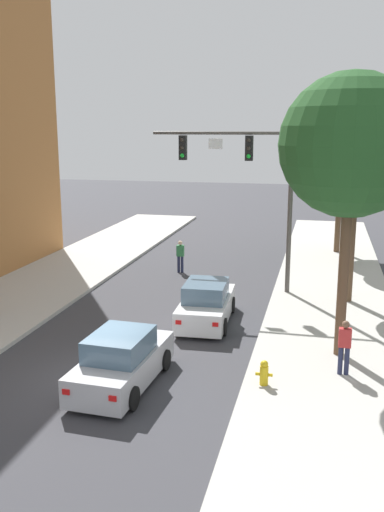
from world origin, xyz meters
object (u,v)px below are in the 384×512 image
at_px(car_following_silver, 122,362).
at_px(pedestrian_crossing_road, 180,255).
at_px(fire_hydrant, 264,373).
at_px(street_tree_third, 350,162).
at_px(car_lead_white, 206,304).
at_px(street_tree_nearest, 351,146).
at_px(street_tree_second, 355,182).
at_px(pedestrian_sidewalk_right_walker, 345,345).
at_px(traffic_signal_mast, 251,172).
at_px(street_tree_farthest, 342,157).

relative_size(car_following_silver, pedestrian_crossing_road, 2.64).
bearing_deg(fire_hydrant, pedestrian_crossing_road, 114.20).
bearing_deg(street_tree_third, fire_hydrant, -99.26).
distance_m(car_lead_white, street_tree_nearest, 8.00).
bearing_deg(pedestrian_crossing_road, street_tree_second, -23.77).
bearing_deg(pedestrian_crossing_road, street_tree_nearest, -51.36).
bearing_deg(street_tree_second, car_following_silver, -124.83).
bearing_deg(pedestrian_sidewalk_right_walker, street_tree_third, 88.37).
bearing_deg(pedestrian_crossing_road, pedestrian_sidewalk_right_walker, -55.17).
bearing_deg(street_tree_third, car_following_silver, -111.59).
bearing_deg(street_tree_third, pedestrian_crossing_road, -155.76).
distance_m(car_following_silver, street_tree_third, 18.43).
xyz_separation_m(traffic_signal_mast, fire_hydrant, (1.69, -9.48, -4.81)).
relative_size(fire_hydrant, street_tree_nearest, 0.08).
distance_m(pedestrian_sidewalk_right_walker, street_tree_second, 8.52).
relative_size(street_tree_nearest, street_tree_farthest, 1.18).
height_order(car_following_silver, street_tree_third, street_tree_third).
distance_m(traffic_signal_mast, street_tree_third, 7.74).
distance_m(car_lead_white, street_tree_second, 7.70).
relative_size(traffic_signal_mast, street_tree_third, 1.07).
bearing_deg(pedestrian_sidewalk_right_walker, traffic_signal_mast, 115.08).
height_order(street_tree_nearest, street_tree_farthest, street_tree_nearest).
height_order(street_tree_nearest, street_tree_third, street_tree_nearest).
distance_m(pedestrian_sidewalk_right_walker, street_tree_farthest, 17.82).
relative_size(car_lead_white, street_tree_farthest, 0.58).
bearing_deg(car_following_silver, traffic_signal_mast, 77.37).
relative_size(street_tree_second, street_tree_third, 0.91).
height_order(pedestrian_crossing_road, street_tree_farthest, street_tree_farthest).
height_order(pedestrian_sidewalk_right_walker, street_tree_nearest, street_tree_nearest).
distance_m(pedestrian_sidewalk_right_walker, fire_hydrant, 2.55).
distance_m(street_tree_third, street_tree_farthest, 2.57).
bearing_deg(fire_hydrant, car_following_silver, -170.85).
bearing_deg(pedestrian_crossing_road, car_lead_white, -68.49).
xyz_separation_m(car_following_silver, fire_hydrant, (3.96, 0.64, -0.22)).
xyz_separation_m(pedestrian_sidewalk_right_walker, street_tree_nearest, (-0.09, 1.55, 5.59)).
xyz_separation_m(pedestrian_crossing_road, street_tree_second, (8.07, -3.55, 4.16)).
bearing_deg(car_lead_white, traffic_signal_mast, 76.68).
height_order(car_lead_white, car_following_silver, same).
bearing_deg(street_tree_farthest, traffic_signal_mast, -113.61).
bearing_deg(pedestrian_crossing_road, fire_hydrant, -65.80).
height_order(pedestrian_crossing_road, street_tree_nearest, street_tree_nearest).
xyz_separation_m(traffic_signal_mast, street_tree_farthest, (3.93, 8.99, 0.22)).
xyz_separation_m(pedestrian_crossing_road, street_tree_farthest, (7.76, 6.19, 4.62)).
bearing_deg(car_lead_white, pedestrian_crossing_road, 111.51).
bearing_deg(car_following_silver, street_tree_nearest, 29.37).
bearing_deg(street_tree_nearest, street_tree_second, 85.51).
xyz_separation_m(pedestrian_sidewalk_right_walker, street_tree_third, (0.42, 14.71, 4.39)).
bearing_deg(pedestrian_sidewalk_right_walker, fire_hydrant, -150.84).
bearing_deg(street_tree_farthest, pedestrian_sidewalk_right_walker, -90.20).
bearing_deg(pedestrian_sidewalk_right_walker, car_following_silver, -163.20).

